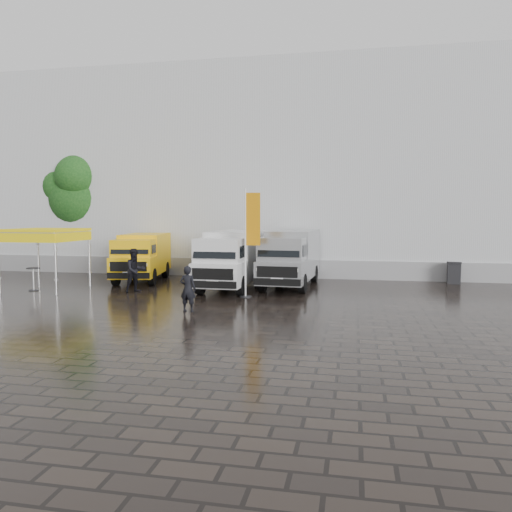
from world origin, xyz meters
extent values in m
plane|color=black|center=(0.00, 0.00, 0.00)|extent=(120.00, 120.00, 0.00)
cube|color=silver|center=(2.00, 16.00, 6.00)|extent=(44.00, 16.00, 12.00)
cube|color=gray|center=(2.00, 7.95, 0.50)|extent=(44.00, 0.15, 1.00)
cylinder|color=silver|center=(-11.31, 2.90, 1.33)|extent=(0.10, 0.10, 2.66)
cylinder|color=silver|center=(-8.54, 2.90, 1.33)|extent=(0.10, 0.10, 2.66)
cylinder|color=silver|center=(-8.54, 0.12, 1.33)|extent=(0.10, 0.10, 2.66)
cube|color=yellow|center=(-9.93, 1.51, 2.76)|extent=(2.98, 2.98, 0.12)
cube|color=yellow|center=(-9.93, 0.04, 2.46)|extent=(2.93, 0.04, 0.40)
cylinder|color=black|center=(-0.42, 1.22, 0.02)|extent=(0.50, 0.50, 0.04)
cylinder|color=white|center=(-0.42, 1.22, 2.28)|extent=(0.07, 0.07, 4.55)
cube|color=orange|center=(-0.09, 1.22, 3.28)|extent=(0.60, 0.03, 2.19)
cylinder|color=black|center=(-12.65, 9.45, 1.85)|extent=(0.52, 0.52, 3.70)
sphere|color=#143F14|center=(-12.65, 9.45, 4.44)|extent=(4.07, 4.07, 4.07)
sphere|color=#143F14|center=(-13.25, 10.35, 6.10)|extent=(2.40, 2.40, 2.40)
cylinder|color=black|center=(-10.29, 1.05, 0.53)|extent=(0.60, 0.60, 1.05)
cube|color=black|center=(8.99, 7.32, 0.55)|extent=(0.72, 0.72, 1.10)
imported|color=black|center=(-1.75, -2.29, 0.83)|extent=(0.64, 0.46, 1.65)
imported|color=black|center=(-5.55, 1.58, 0.98)|extent=(1.17, 1.20, 1.95)
camera|label=1|loc=(4.09, -19.09, 3.47)|focal=35.00mm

